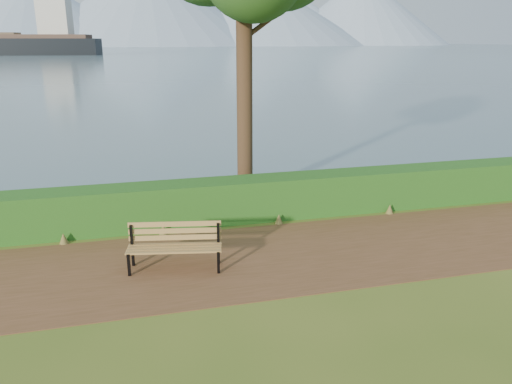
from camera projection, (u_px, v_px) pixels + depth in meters
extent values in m
plane|color=#435E1A|center=(230.00, 268.00, 9.53)|extent=(140.00, 140.00, 0.00)
cube|color=brown|center=(227.00, 261.00, 9.81)|extent=(40.00, 3.40, 0.01)
cube|color=#1C4A15|center=(208.00, 202.00, 11.79)|extent=(32.00, 0.85, 1.00)
cube|color=slate|center=(126.00, 49.00, 250.26)|extent=(700.00, 510.00, 0.00)
cone|color=#8397AE|center=(34.00, 11.00, 353.87)|extent=(160.00, 160.00, 48.00)
cone|color=#8397AE|center=(148.00, 3.00, 380.24)|extent=(190.00, 190.00, 62.00)
cone|color=#8397AE|center=(263.00, 13.00, 398.92)|extent=(170.00, 170.00, 50.00)
cone|color=#8397AE|center=(361.00, 10.00, 428.56)|extent=(150.00, 150.00, 58.00)
cone|color=#8397AE|center=(109.00, 23.00, 400.15)|extent=(120.00, 120.00, 35.00)
cone|color=#8397AE|center=(300.00, 21.00, 433.11)|extent=(130.00, 130.00, 40.00)
cube|color=black|center=(129.00, 265.00, 9.14)|extent=(0.06, 0.07, 0.44)
cube|color=black|center=(132.00, 246.00, 9.49)|extent=(0.06, 0.07, 0.84)
cube|color=black|center=(130.00, 251.00, 9.29)|extent=(0.14, 0.51, 0.05)
cube|color=black|center=(218.00, 263.00, 9.24)|extent=(0.06, 0.07, 0.44)
cube|color=black|center=(218.00, 244.00, 9.59)|extent=(0.06, 0.07, 0.84)
cube|color=black|center=(218.00, 248.00, 9.39)|extent=(0.14, 0.51, 0.05)
cube|color=#A1723E|center=(174.00, 252.00, 9.15)|extent=(1.74, 0.42, 0.03)
cube|color=#A1723E|center=(174.00, 250.00, 9.27)|extent=(1.74, 0.42, 0.03)
cube|color=#A1723E|center=(175.00, 247.00, 9.39)|extent=(1.74, 0.42, 0.03)
cube|color=#A1723E|center=(175.00, 244.00, 9.51)|extent=(1.74, 0.42, 0.03)
cube|color=#A1723E|center=(175.00, 237.00, 9.53)|extent=(1.73, 0.37, 0.10)
cube|color=#A1723E|center=(175.00, 231.00, 9.49)|extent=(1.73, 0.37, 0.10)
cube|color=#A1723E|center=(175.00, 224.00, 9.45)|extent=(1.73, 0.37, 0.10)
cylinder|color=#322214|center=(244.00, 59.00, 12.64)|extent=(0.41, 0.41, 7.41)
cylinder|color=#322214|center=(262.00, 25.00, 12.51)|extent=(1.08, 0.12, 0.81)
cylinder|color=#322214|center=(227.00, 3.00, 12.24)|extent=(0.84, 0.39, 0.74)
cube|color=silver|center=(55.00, 18.00, 140.88)|extent=(9.22, 8.65, 10.01)
cube|color=brown|center=(7.00, 34.00, 140.78)|extent=(6.30, 6.75, 0.73)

